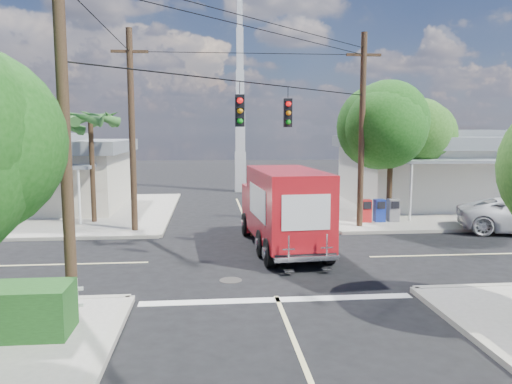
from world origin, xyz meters
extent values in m
plane|color=black|center=(0.00, 0.00, 0.00)|extent=(120.00, 120.00, 0.00)
cube|color=gray|center=(11.00, 11.00, 0.07)|extent=(14.00, 14.00, 0.14)
cube|color=#A19D8F|center=(4.00, 11.00, 0.07)|extent=(0.25, 14.00, 0.14)
cube|color=#A19D8F|center=(11.00, 4.00, 0.07)|extent=(14.00, 0.25, 0.14)
cube|color=gray|center=(-11.00, 11.00, 0.07)|extent=(14.00, 14.00, 0.14)
cube|color=#A19D8F|center=(-4.00, 11.00, 0.07)|extent=(0.25, 14.00, 0.14)
cube|color=beige|center=(0.00, 10.00, 0.01)|extent=(0.12, 12.00, 0.01)
cube|color=silver|center=(0.00, -4.30, 0.01)|extent=(7.50, 0.40, 0.01)
cube|color=silver|center=(12.50, 12.00, 1.84)|extent=(11.00, 8.00, 3.40)
cube|color=gray|center=(12.50, 12.00, 3.89)|extent=(11.80, 8.80, 0.70)
cube|color=gray|center=(12.50, 12.00, 4.39)|extent=(6.05, 4.40, 0.50)
cube|color=gray|center=(12.50, 7.10, 3.04)|extent=(9.90, 1.80, 0.15)
cylinder|color=silver|center=(8.10, 6.30, 1.59)|extent=(0.12, 0.12, 2.90)
cube|color=beige|center=(-12.00, 12.50, 1.74)|extent=(10.00, 8.00, 3.20)
cube|color=gray|center=(-12.00, 12.50, 3.69)|extent=(10.80, 8.80, 0.70)
cube|color=gray|center=(-12.00, 12.50, 4.19)|extent=(5.50, 4.40, 0.50)
cylinder|color=silver|center=(-8.00, 6.80, 1.49)|extent=(0.12, 0.12, 2.70)
cube|color=silver|center=(0.50, 20.00, 1.50)|extent=(0.80, 0.80, 3.00)
cube|color=silver|center=(0.50, 20.00, 4.50)|extent=(0.70, 0.70, 3.00)
cube|color=silver|center=(0.50, 20.00, 7.50)|extent=(0.60, 0.60, 3.00)
cube|color=silver|center=(0.50, 20.00, 10.50)|extent=(0.50, 0.50, 3.00)
cube|color=silver|center=(0.50, 20.00, 13.50)|extent=(0.40, 0.40, 3.00)
cylinder|color=#422D1C|center=(7.20, 6.80, 2.19)|extent=(0.28, 0.28, 4.10)
sphere|color=#154A0F|center=(7.20, 6.80, 4.75)|extent=(4.10, 4.10, 4.10)
sphere|color=#154A0F|center=(6.80, 7.00, 5.00)|extent=(3.33, 3.33, 3.33)
sphere|color=#154A0F|center=(7.55, 6.50, 4.62)|extent=(3.58, 3.58, 3.58)
cylinder|color=#422D1C|center=(9.80, 9.00, 1.93)|extent=(0.28, 0.28, 3.58)
sphere|color=#245517|center=(9.80, 9.00, 4.17)|extent=(3.58, 3.58, 3.58)
sphere|color=#245517|center=(9.40, 9.20, 4.40)|extent=(2.91, 2.91, 2.91)
sphere|color=#245517|center=(10.15, 8.70, 4.06)|extent=(3.14, 3.14, 3.14)
cylinder|color=#422D1C|center=(-7.50, 7.50, 2.64)|extent=(0.24, 0.24, 5.00)
cone|color=#2F6428|center=(-6.60, 7.50, 5.24)|extent=(0.50, 2.06, 0.98)
cone|color=#2F6428|center=(-6.94, 8.20, 5.24)|extent=(1.92, 1.68, 0.98)
cone|color=#2F6428|center=(-7.70, 8.38, 5.24)|extent=(2.12, 0.95, 0.98)
cone|color=#2F6428|center=(-8.31, 7.89, 5.24)|extent=(1.34, 2.07, 0.98)
cone|color=#2F6428|center=(-8.31, 7.11, 5.24)|extent=(1.34, 2.07, 0.98)
cone|color=#2F6428|center=(-7.70, 6.62, 5.24)|extent=(2.12, 0.95, 0.98)
cone|color=#2F6428|center=(-6.94, 6.80, 5.24)|extent=(1.92, 1.68, 0.98)
cylinder|color=#422D1C|center=(-9.50, 9.00, 2.44)|extent=(0.24, 0.24, 4.60)
cone|color=#2F6428|center=(-8.60, 9.00, 4.84)|extent=(0.50, 2.06, 0.98)
cone|color=#2F6428|center=(-8.94, 9.70, 4.84)|extent=(1.92, 1.68, 0.98)
cone|color=#2F6428|center=(-9.70, 9.88, 4.84)|extent=(2.12, 0.95, 0.98)
cone|color=#2F6428|center=(-10.31, 9.39, 4.84)|extent=(1.34, 2.07, 0.98)
cone|color=#2F6428|center=(-10.31, 8.61, 4.84)|extent=(1.34, 2.07, 0.98)
cone|color=#2F6428|center=(-9.70, 8.12, 4.84)|extent=(2.12, 0.95, 0.98)
cone|color=#2F6428|center=(-8.94, 8.30, 4.84)|extent=(1.92, 1.68, 0.98)
cylinder|color=#473321|center=(-5.20, -5.20, 4.50)|extent=(0.28, 0.28, 9.00)
cylinder|color=#473321|center=(5.20, 5.20, 4.50)|extent=(0.28, 0.28, 9.00)
cube|color=#473321|center=(5.20, 5.20, 8.00)|extent=(1.60, 0.12, 0.12)
cylinder|color=#473321|center=(-5.20, 5.20, 4.50)|extent=(0.28, 0.28, 9.00)
cube|color=#473321|center=(-5.20, 5.20, 8.00)|extent=(1.60, 0.12, 0.12)
cylinder|color=black|center=(0.00, 0.00, 6.20)|extent=(10.43, 10.43, 0.04)
cube|color=black|center=(-0.80, -0.80, 5.25)|extent=(0.30, 0.24, 1.05)
sphere|color=red|center=(-0.80, -0.94, 5.58)|extent=(0.20, 0.20, 0.20)
cube|color=black|center=(1.10, 1.10, 5.25)|extent=(0.30, 0.24, 1.05)
sphere|color=red|center=(1.10, 0.96, 5.58)|extent=(0.20, 0.20, 0.20)
cube|color=silver|center=(-5.00, -5.60, 0.64)|extent=(0.09, 0.06, 1.00)
cube|color=red|center=(5.80, 6.20, 0.69)|extent=(0.50, 0.50, 1.10)
cube|color=navy|center=(6.50, 6.20, 0.69)|extent=(0.50, 0.50, 1.10)
cube|color=slate|center=(7.20, 6.20, 0.69)|extent=(0.50, 0.50, 1.10)
cube|color=black|center=(1.00, 1.70, 0.50)|extent=(2.62, 7.17, 0.23)
cube|color=red|center=(0.79, 4.43, 1.22)|extent=(2.28, 1.70, 1.98)
cube|color=black|center=(0.74, 5.06, 1.58)|extent=(1.90, 0.37, 0.86)
cube|color=silver|center=(0.73, 5.24, 0.59)|extent=(2.07, 0.27, 0.32)
cube|color=red|center=(1.07, 0.89, 1.85)|extent=(2.65, 5.38, 2.61)
cube|color=white|center=(2.21, 0.98, 1.98)|extent=(0.27, 3.23, 1.17)
cube|color=white|center=(-0.07, 0.80, 1.98)|extent=(0.27, 3.23, 1.17)
cube|color=white|center=(1.27, -1.73, 1.98)|extent=(1.62, 0.15, 1.17)
cube|color=silver|center=(1.28, -1.85, 0.50)|extent=(2.17, 0.39, 0.16)
cube|color=silver|center=(0.66, -2.02, 0.86)|extent=(0.41, 0.09, 0.90)
cube|color=silver|center=(1.92, -1.92, 0.86)|extent=(0.41, 0.09, 0.90)
cylinder|color=black|center=(-0.23, 4.22, 0.50)|extent=(0.37, 1.01, 0.99)
cylinder|color=black|center=(1.83, 4.38, 0.50)|extent=(0.37, 1.01, 0.99)
cylinder|color=black|center=(0.18, -0.99, 0.50)|extent=(0.37, 1.01, 0.99)
cylinder|color=black|center=(2.24, -0.83, 0.50)|extent=(0.37, 1.01, 0.99)
camera|label=1|loc=(-1.82, -17.36, 4.62)|focal=35.00mm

